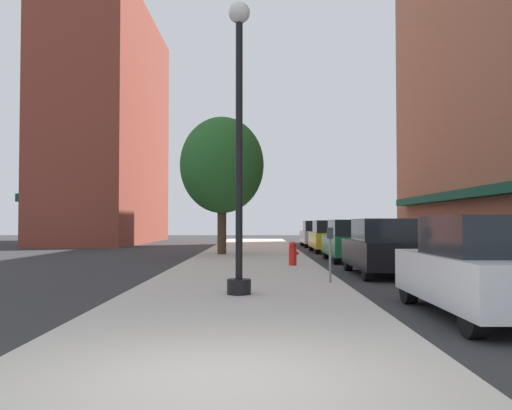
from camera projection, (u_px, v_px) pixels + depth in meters
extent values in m
plane|color=#2D2D30|center=(347.00, 260.00, 23.03)|extent=(90.00, 90.00, 0.00)
cube|color=#B7B2A8|center=(251.00, 257.00, 24.05)|extent=(4.80, 50.00, 0.12)
cube|color=#144C38|center=(491.00, 191.00, 27.08)|extent=(0.90, 34.00, 0.50)
cube|color=brown|center=(110.00, 128.00, 42.38)|extent=(6.00, 18.00, 17.53)
cube|color=#144C38|center=(65.00, 202.00, 42.22)|extent=(0.90, 15.30, 0.50)
cylinder|color=black|center=(239.00, 287.00, 11.11)|extent=(0.48, 0.48, 0.30)
cylinder|color=black|center=(239.00, 149.00, 11.19)|extent=(0.14, 0.14, 5.20)
sphere|color=silver|center=(239.00, 13.00, 11.28)|extent=(0.44, 0.44, 0.44)
cylinder|color=red|center=(293.00, 256.00, 18.63)|extent=(0.26, 0.26, 0.62)
sphere|color=red|center=(293.00, 245.00, 18.64)|extent=(0.24, 0.24, 0.24)
cylinder|color=red|center=(297.00, 253.00, 18.63)|extent=(0.12, 0.10, 0.10)
cylinder|color=slate|center=(330.00, 261.00, 13.25)|extent=(0.06, 0.06, 1.05)
cube|color=#33383D|center=(330.00, 233.00, 13.27)|extent=(0.14, 0.09, 0.26)
cylinder|color=#422D1E|center=(222.00, 225.00, 25.25)|extent=(0.40, 0.40, 2.61)
ellipsoid|color=#235B23|center=(222.00, 165.00, 25.33)|extent=(3.81, 3.81, 4.38)
cylinder|color=black|center=(409.00, 287.00, 10.65)|extent=(0.22, 0.64, 0.64)
cylinder|color=black|center=(490.00, 287.00, 10.64)|extent=(0.22, 0.64, 0.64)
cylinder|color=black|center=(473.00, 315.00, 7.45)|extent=(0.22, 0.64, 0.64)
cube|color=silver|center=(483.00, 279.00, 9.05)|extent=(1.80, 4.30, 0.76)
cube|color=black|center=(486.00, 236.00, 8.93)|extent=(1.56, 2.20, 0.64)
cylinder|color=black|center=(348.00, 261.00, 17.92)|extent=(0.22, 0.64, 0.64)
cylinder|color=black|center=(397.00, 261.00, 17.91)|extent=(0.22, 0.64, 0.64)
cylinder|color=black|center=(367.00, 269.00, 14.72)|extent=(0.22, 0.64, 0.64)
cylinder|color=black|center=(426.00, 269.00, 14.71)|extent=(0.22, 0.64, 0.64)
cube|color=black|center=(383.00, 254.00, 16.32)|extent=(1.80, 4.30, 0.76)
cube|color=black|center=(384.00, 230.00, 16.20)|extent=(1.56, 2.20, 0.64)
cylinder|color=black|center=(326.00, 251.00, 23.83)|extent=(0.22, 0.64, 0.64)
cylinder|color=black|center=(363.00, 251.00, 23.82)|extent=(0.22, 0.64, 0.64)
cylinder|color=black|center=(336.00, 256.00, 20.63)|extent=(0.22, 0.64, 0.64)
cylinder|color=black|center=(379.00, 256.00, 20.62)|extent=(0.22, 0.64, 0.64)
cube|color=#196638|center=(350.00, 245.00, 22.24)|extent=(1.80, 4.30, 0.76)
cube|color=black|center=(351.00, 228.00, 22.11)|extent=(1.56, 2.20, 0.64)
cylinder|color=black|center=(311.00, 245.00, 30.49)|extent=(0.22, 0.64, 0.64)
cylinder|color=black|center=(340.00, 245.00, 30.48)|extent=(0.22, 0.64, 0.64)
cylinder|color=black|center=(318.00, 248.00, 27.29)|extent=(0.22, 0.64, 0.64)
cylinder|color=black|center=(349.00, 248.00, 27.29)|extent=(0.22, 0.64, 0.64)
cube|color=gold|center=(329.00, 240.00, 28.90)|extent=(1.80, 4.30, 0.76)
cube|color=black|center=(330.00, 227.00, 28.77)|extent=(1.56, 2.20, 0.64)
cylinder|color=black|center=(302.00, 241.00, 37.22)|extent=(0.22, 0.64, 0.64)
cylinder|color=black|center=(325.00, 241.00, 37.21)|extent=(0.22, 0.64, 0.64)
cylinder|color=black|center=(306.00, 243.00, 34.02)|extent=(0.22, 0.64, 0.64)
cylinder|color=black|center=(332.00, 243.00, 34.01)|extent=(0.22, 0.64, 0.64)
cube|color=#B2B2BA|center=(316.00, 237.00, 35.63)|extent=(1.80, 4.30, 0.76)
cube|color=black|center=(316.00, 226.00, 35.50)|extent=(1.56, 2.20, 0.64)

